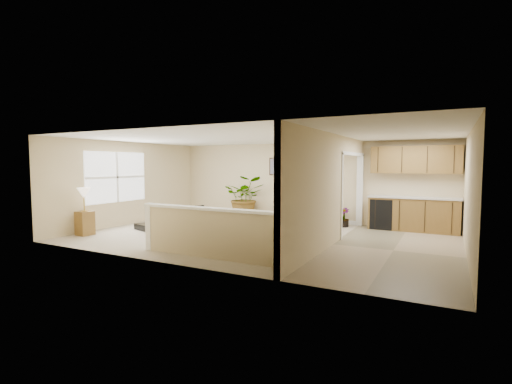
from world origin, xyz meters
The scene contains 20 objects.
floor centered at (0.00, 0.00, 0.00)m, with size 9.00×9.00×0.00m, color #BEB194.
back_wall centered at (0.00, 3.00, 1.25)m, with size 9.00×0.04×2.50m, color beige.
front_wall centered at (0.00, -3.00, 1.25)m, with size 9.00×0.04×2.50m, color beige.
left_wall centered at (-4.50, 0.00, 1.25)m, with size 0.04×6.00×2.50m, color beige.
right_wall centered at (4.50, 0.00, 1.25)m, with size 0.04×6.00×2.50m, color beige.
ceiling centered at (0.00, 0.00, 2.50)m, with size 9.00×6.00×0.04m, color white.
kitchen_vinyl centered at (3.15, 0.00, 0.00)m, with size 2.70×6.00×0.01m, color #9B8869.
interior_partition centered at (1.80, 0.25, 1.22)m, with size 0.18×5.99×2.50m.
pony_half_wall centered at (0.08, -2.30, 0.52)m, with size 3.42×0.22×1.00m.
left_window centered at (-4.49, -0.50, 1.45)m, with size 0.05×2.15×1.45m, color white.
wall_art_left centered at (-0.95, 2.97, 1.75)m, with size 0.48×0.04×0.58m.
wall_mirror centered at (0.30, 2.97, 1.80)m, with size 0.55×0.04×0.55m.
kitchen_cabinets centered at (3.19, 2.73, 0.87)m, with size 2.36×0.65×2.33m.
piano centered at (-2.73, -0.08, 0.64)m, with size 2.23×2.22×1.54m.
piano_bench centered at (-1.11, -0.44, 0.23)m, with size 0.35×0.69×0.46m, color black.
loveseat centered at (0.55, 2.60, 0.29)m, with size 1.44×0.96×0.76m.
accent_table centered at (-0.66, 2.65, 0.40)m, with size 0.44×0.44×0.63m.
palm_plant centered at (-1.91, 2.60, 0.71)m, with size 1.64×1.55×1.45m.
small_plant centered at (1.45, 2.49, 0.24)m, with size 0.34×0.34×0.56m.
lamp_stand centered at (-4.15, -1.86, 0.52)m, with size 0.39×0.39×1.23m.
Camera 1 is at (4.15, -8.20, 1.83)m, focal length 26.00 mm.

